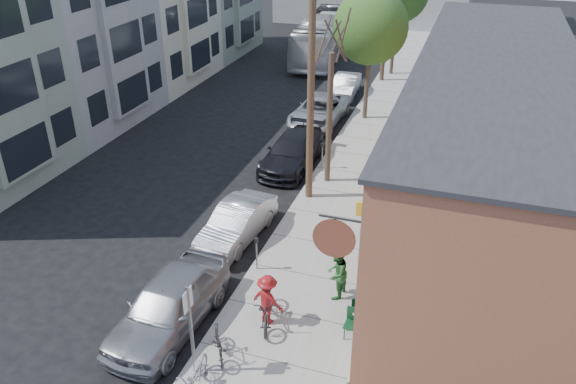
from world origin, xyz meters
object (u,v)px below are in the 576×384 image
(sign_post, at_px, (190,322))
(car_3, at_px, (319,111))
(patio_chair_b, at_px, (357,314))
(patron_green, at_px, (337,273))
(parked_bike_b, at_px, (196,378))
(car_1, at_px, (237,223))
(cyclist, at_px, (268,299))
(car_0, at_px, (169,304))
(parked_bike_a, at_px, (219,344))
(bus, at_px, (323,37))
(car_4, at_px, (346,86))
(tree_leafy_mid, at_px, (371,27))
(patron_grey, at_px, (359,316))
(utility_pole_near, at_px, (310,73))
(car_2, at_px, (293,151))
(parking_meter_far, at_px, (322,151))
(patio_chair_a, at_px, (353,325))
(parking_meter_near, at_px, (256,248))
(tree_bare, at_px, (329,120))

(sign_post, bearing_deg, car_3, 95.69)
(patio_chair_b, bearing_deg, patron_green, 106.34)
(parked_bike_b, bearing_deg, car_1, 95.41)
(sign_post, relative_size, car_1, 0.67)
(cyclist, relative_size, car_0, 0.33)
(parked_bike_a, relative_size, car_0, 0.30)
(bus, bearing_deg, car_1, -86.22)
(car_1, distance_m, car_3, 12.22)
(car_1, bearing_deg, bus, 103.63)
(car_4, bearing_deg, bus, 111.86)
(car_4, bearing_deg, tree_leafy_mid, -64.94)
(patio_chair_b, xyz_separation_m, patron_grey, (0.10, -0.42, 0.31))
(utility_pole_near, height_order, car_2, utility_pole_near)
(parking_meter_far, xyz_separation_m, patio_chair_a, (3.78, -10.39, -0.39))
(utility_pole_near, distance_m, parked_bike_b, 11.87)
(cyclist, distance_m, car_2, 10.98)
(parking_meter_far, relative_size, parked_bike_a, 0.83)
(patron_grey, bearing_deg, patio_chair_b, 172.99)
(cyclist, height_order, car_3, cyclist)
(utility_pole_near, bearing_deg, car_2, 119.13)
(cyclist, xyz_separation_m, car_1, (-2.71, 4.05, -0.27))
(tree_leafy_mid, distance_m, patio_chair_b, 17.85)
(sign_post, distance_m, tree_leafy_mid, 20.30)
(parking_meter_near, xyz_separation_m, parked_bike_a, (0.48, -4.09, -0.39))
(bus, bearing_deg, patron_grey, -77.35)
(tree_leafy_mid, distance_m, patron_green, 16.48)
(tree_bare, bearing_deg, car_0, -100.87)
(cyclist, xyz_separation_m, parked_bike_a, (-0.78, -1.75, -0.36))
(patio_chair_b, bearing_deg, utility_pole_near, 94.68)
(sign_post, bearing_deg, car_1, 103.41)
(patron_green, relative_size, car_2, 0.35)
(utility_pole_near, xyz_separation_m, patron_grey, (3.78, -7.59, -4.51))
(parking_meter_near, relative_size, car_0, 0.25)
(utility_pole_near, distance_m, patron_green, 7.92)
(car_1, xyz_separation_m, car_2, (0.00, 6.59, 0.05))
(tree_bare, relative_size, car_4, 1.42)
(patio_chair_b, distance_m, parked_bike_b, 4.97)
(tree_leafy_mid, distance_m, parked_bike_a, 19.85)
(parking_meter_near, bearing_deg, parked_bike_b, -84.97)
(parking_meter_far, height_order, cyclist, cyclist)
(car_1, distance_m, car_4, 17.30)
(patio_chair_a, relative_size, parked_bike_b, 0.48)
(patio_chair_a, bearing_deg, parking_meter_near, 153.23)
(patron_grey, xyz_separation_m, parked_bike_b, (-3.44, -3.27, -0.27))
(patio_chair_b, height_order, patron_grey, patron_grey)
(parking_meter_far, bearing_deg, car_3, 107.16)
(cyclist, bearing_deg, car_2, -60.52)
(parked_bike_a, bearing_deg, car_1, 75.77)
(car_1, bearing_deg, utility_pole_near, 72.17)
(patron_green, bearing_deg, car_1, -110.01)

